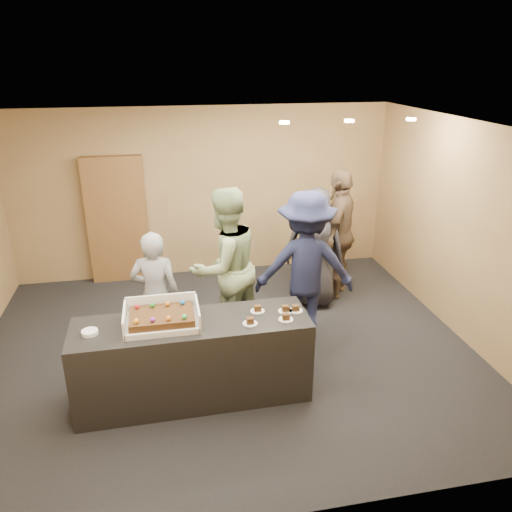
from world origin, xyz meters
name	(u,v)px	position (x,y,z in m)	size (l,w,h in m)	color
room	(225,248)	(0.00, 0.00, 1.35)	(6.04, 6.00, 2.70)	black
serving_counter	(193,360)	(-0.47, -0.85, 0.45)	(2.40, 0.70, 0.90)	black
storage_cabinet	(117,220)	(-1.37, 2.41, 1.00)	(0.91, 0.15, 2.01)	brown
cake_box	(162,319)	(-0.76, -0.82, 0.95)	(0.73, 0.51, 0.22)	white
sheet_cake	(162,316)	(-0.76, -0.85, 1.00)	(0.63, 0.43, 0.12)	#3F230E
plate_stack	(90,332)	(-1.45, -0.89, 0.92)	(0.16, 0.16, 0.04)	white
slice_a	(250,322)	(0.11, -0.99, 0.92)	(0.15, 0.15, 0.07)	white
slice_b	(258,309)	(0.23, -0.75, 0.92)	(0.15, 0.15, 0.07)	white
slice_c	(286,318)	(0.48, -0.98, 0.92)	(0.15, 0.15, 0.07)	white
slice_d	(285,309)	(0.52, -0.81, 0.92)	(0.15, 0.15, 0.07)	white
slice_e	(296,309)	(0.63, -0.82, 0.92)	(0.15, 0.15, 0.07)	white
person_server_grey	(156,295)	(-0.82, 0.08, 0.79)	(0.57, 0.38, 1.57)	gray
person_sage_man	(225,267)	(0.03, 0.27, 0.99)	(0.97, 0.75, 1.99)	#92A575
person_navy_man	(305,267)	(1.02, 0.16, 0.96)	(1.24, 0.71, 1.92)	#1B1F3E
person_brown_extra	(339,234)	(1.85, 1.25, 0.96)	(1.13, 0.47, 1.93)	brown
person_dark_suit	(314,248)	(1.41, 1.00, 0.87)	(0.85, 0.55, 1.73)	#232227
ceiling_spotlights	(349,121)	(1.60, 0.50, 2.67)	(1.72, 0.12, 0.03)	#FFEAC6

